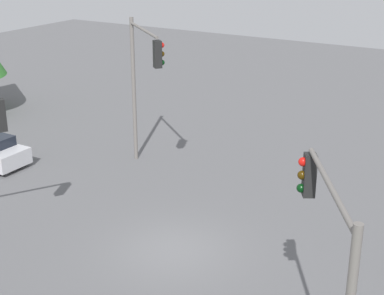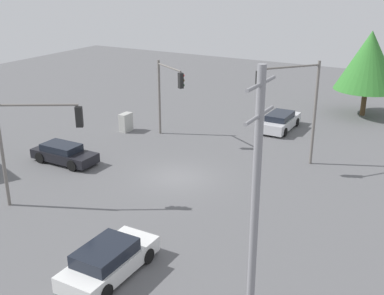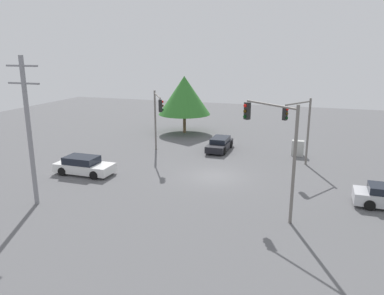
{
  "view_description": "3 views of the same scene",
  "coord_description": "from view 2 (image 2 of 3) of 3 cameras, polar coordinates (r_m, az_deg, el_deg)",
  "views": [
    {
      "loc": [
        9.56,
        -14.77,
        10.28
      ],
      "look_at": [
        -0.69,
        2.38,
        2.85
      ],
      "focal_mm": 55.0,
      "sensor_mm": 36.0,
      "label": 1
    },
    {
      "loc": [
        22.75,
        13.79,
        11.76
      ],
      "look_at": [
        1.54,
        1.84,
        2.76
      ],
      "focal_mm": 45.0,
      "sensor_mm": 36.0,
      "label": 2
    },
    {
      "loc": [
        -7.05,
        26.31,
        9.4
      ],
      "look_at": [
        0.96,
        2.46,
        2.83
      ],
      "focal_mm": 35.0,
      "sensor_mm": 36.0,
      "label": 3
    }
  ],
  "objects": [
    {
      "name": "ground_plane",
      "position": [
        29.08,
        -1.67,
        -3.58
      ],
      "size": [
        80.0,
        80.0,
        0.0
      ],
      "primitive_type": "plane",
      "color": "#5B5B5E"
    },
    {
      "name": "sedan_silver",
      "position": [
        38.24,
        10.44,
        3.08
      ],
      "size": [
        4.66,
        1.93,
        1.38
      ],
      "rotation": [
        0.0,
        0.0,
        1.57
      ],
      "color": "silver",
      "rests_on": "ground_plane"
    },
    {
      "name": "sedan_white",
      "position": [
        20.37,
        -9.85,
        -13.02
      ],
      "size": [
        4.56,
        2.04,
        1.4
      ],
      "rotation": [
        0.0,
        0.0,
        1.57
      ],
      "color": "silver",
      "rests_on": "ground_plane"
    },
    {
      "name": "sedan_dark",
      "position": [
        32.17,
        -14.95,
        -0.7
      ],
      "size": [
        1.84,
        4.43,
        1.24
      ],
      "color": "black",
      "rests_on": "ground_plane"
    },
    {
      "name": "traffic_signal_main",
      "position": [
        34.69,
        -2.84,
        7.08
      ],
      "size": [
        2.03,
        3.21,
        5.62
      ],
      "rotation": [
        0.0,
        0.0,
        1.03
      ],
      "color": "slate",
      "rests_on": "ground_plane"
    },
    {
      "name": "traffic_signal_cross",
      "position": [
        29.81,
        12.0,
        5.88
      ],
      "size": [
        3.42,
        2.9,
        6.67
      ],
      "rotation": [
        0.0,
        0.0,
        -0.69
      ],
      "color": "slate",
      "rests_on": "ground_plane"
    },
    {
      "name": "traffic_signal_aux",
      "position": [
        25.6,
        -18.19,
        1.54
      ],
      "size": [
        2.43,
        3.83,
        5.74
      ],
      "rotation": [
        0.0,
        0.0,
        2.11
      ],
      "color": "slate",
      "rests_on": "ground_plane"
    },
    {
      "name": "utility_pole_tall",
      "position": [
        16.04,
        7.56,
        -5.44
      ],
      "size": [
        2.2,
        0.28,
        9.13
      ],
      "color": "gray",
      "rests_on": "ground_plane"
    },
    {
      "name": "electrical_cabinet",
      "position": [
        37.57,
        -7.85,
        2.98
      ],
      "size": [
        1.07,
        0.61,
        1.41
      ],
      "primitive_type": "cube",
      "color": "#B2B2AD",
      "rests_on": "ground_plane"
    },
    {
      "name": "tree_far",
      "position": [
        43.12,
        20.24,
        9.64
      ],
      "size": [
        5.35,
        5.35,
        7.17
      ],
      "color": "#4C3823",
      "rests_on": "ground_plane"
    }
  ]
}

